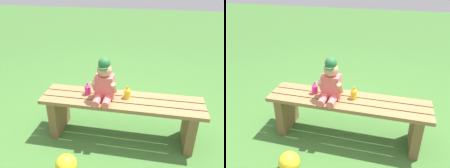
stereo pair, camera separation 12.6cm
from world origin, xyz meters
TOP-DOWN VIEW (x-y plane):
  - ground_plane at (0.00, 0.00)m, footprint 16.00×16.00m
  - park_bench at (0.00, -0.00)m, footprint 1.54×0.36m
  - child_figure at (-0.16, -0.01)m, footprint 0.23×0.27m
  - sippy_cup_left at (-0.34, 0.04)m, footprint 0.06×0.06m
  - sippy_cup_right at (0.05, 0.04)m, footprint 0.06×0.06m
  - toy_ball at (-0.37, -0.56)m, footprint 0.18×0.18m

SIDE VIEW (x-z plane):
  - ground_plane at x=0.00m, z-range 0.00..0.00m
  - toy_ball at x=-0.37m, z-range 0.00..0.18m
  - park_bench at x=0.00m, z-range 0.08..0.51m
  - sippy_cup_left at x=-0.34m, z-range 0.43..0.55m
  - sippy_cup_right at x=0.05m, z-range 0.43..0.55m
  - child_figure at x=-0.16m, z-range 0.41..0.81m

